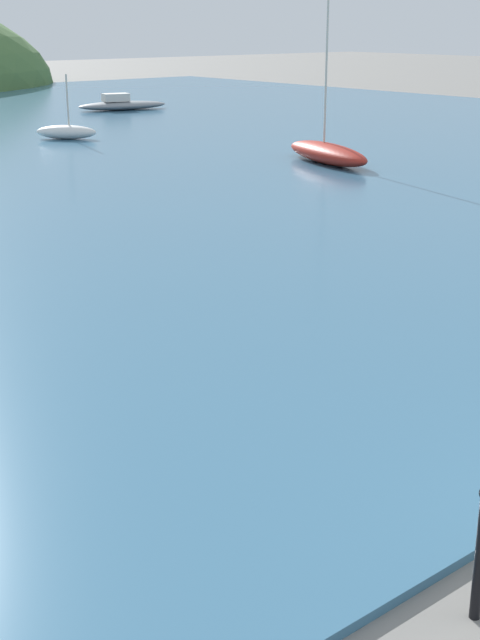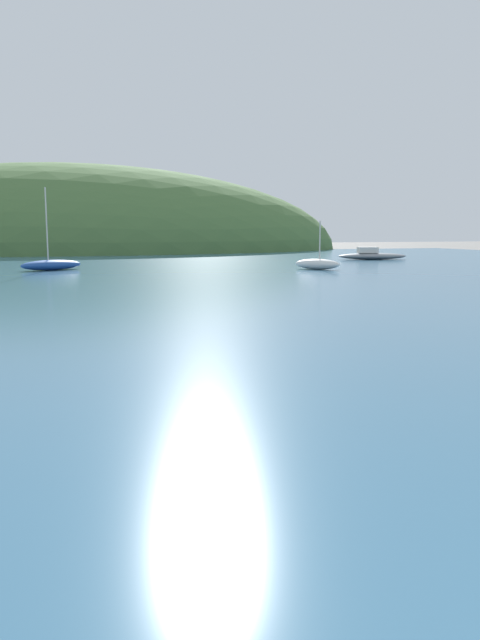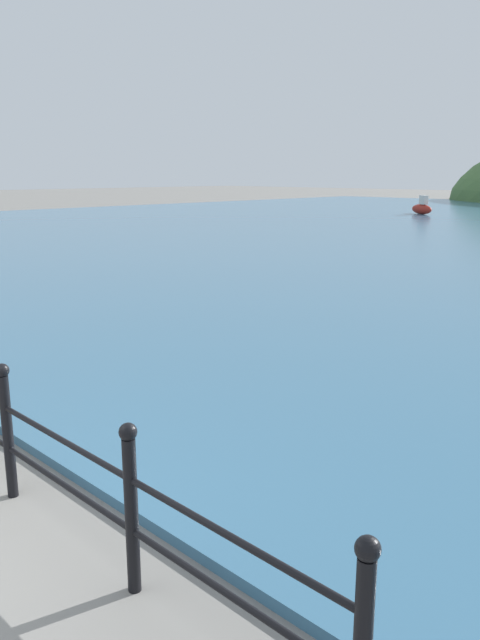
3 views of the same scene
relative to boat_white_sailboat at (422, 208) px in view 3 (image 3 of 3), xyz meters
The scene contains 2 objects.
iron_railing 39.93m from the boat_white_sailboat, 64.81° to the right, with size 5.50×0.12×1.21m.
boat_white_sailboat is the anchor object (origin of this frame).
Camera 3 is at (4.47, -0.61, 2.75)m, focal length 35.00 mm.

